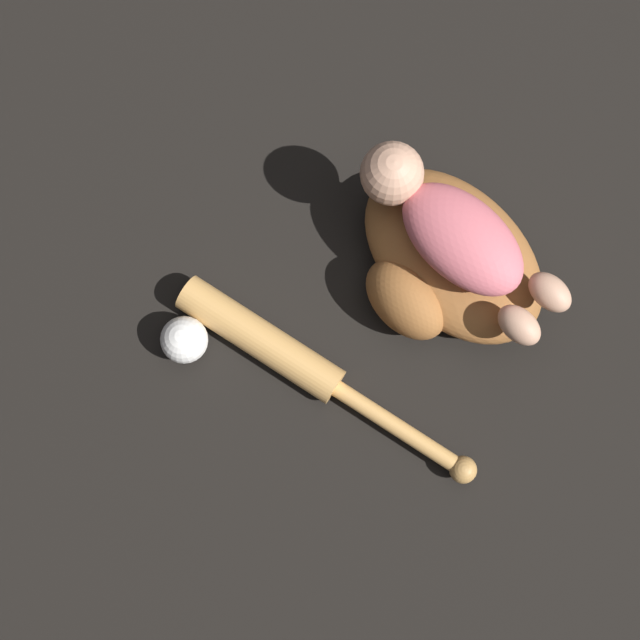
{
  "coord_description": "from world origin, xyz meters",
  "views": [
    {
      "loc": [
        -0.17,
        0.36,
        1.33
      ],
      "look_at": [
        0.03,
        0.24,
        0.08
      ],
      "focal_mm": 50.0,
      "sensor_mm": 36.0,
      "label": 1
    }
  ],
  "objects_px": {
    "baseball_glove": "(445,263)",
    "baby_figure": "(451,228)",
    "baseball_bat": "(291,359)",
    "baseball": "(184,340)"
  },
  "relations": [
    {
      "from": "baby_figure",
      "to": "baseball_glove",
      "type": "bearing_deg",
      "value": 158.3
    },
    {
      "from": "baseball_glove",
      "to": "baseball",
      "type": "xyz_separation_m",
      "value": [
        0.09,
        0.39,
        -0.02
      ]
    },
    {
      "from": "baseball_glove",
      "to": "baseball_bat",
      "type": "bearing_deg",
      "value": 91.67
    },
    {
      "from": "baby_figure",
      "to": "baseball_bat",
      "type": "distance_m",
      "value": 0.3
    },
    {
      "from": "baseball_bat",
      "to": "baseball",
      "type": "height_order",
      "value": "baseball"
    },
    {
      "from": "baby_figure",
      "to": "baseball_bat",
      "type": "relative_size",
      "value": 0.76
    },
    {
      "from": "baseball_glove",
      "to": "baseball_bat",
      "type": "height_order",
      "value": "baseball_glove"
    },
    {
      "from": "baseball_glove",
      "to": "baby_figure",
      "type": "distance_m",
      "value": 0.09
    },
    {
      "from": "baseball_glove",
      "to": "baby_figure",
      "type": "bearing_deg",
      "value": -21.7
    },
    {
      "from": "baseball",
      "to": "baseball_bat",
      "type": "bearing_deg",
      "value": -129.9
    }
  ]
}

